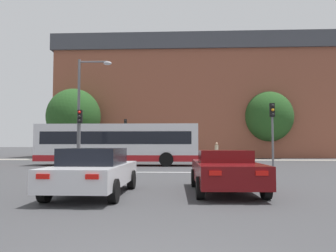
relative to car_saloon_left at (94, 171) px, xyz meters
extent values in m
cube|color=silver|center=(2.20, 8.26, -0.73)|extent=(8.15, 0.30, 0.01)
cube|color=gray|center=(2.20, 23.12, -0.73)|extent=(69.05, 2.50, 0.01)
cube|color=brown|center=(4.98, 34.61, 5.59)|extent=(34.94, 14.50, 12.64)
cube|color=#42444C|center=(4.98, 34.61, 12.88)|extent=(35.63, 15.08, 1.94)
cube|color=brown|center=(-8.14, 34.95, 14.65)|extent=(0.90, 0.90, 1.59)
cube|color=brown|center=(0.17, 35.77, 14.65)|extent=(0.90, 0.90, 1.59)
cube|color=brown|center=(9.30, 34.04, 14.65)|extent=(0.90, 0.90, 1.59)
cube|color=brown|center=(17.61, 35.19, 14.65)|extent=(0.90, 0.90, 1.59)
cube|color=silver|center=(0.00, 0.01, -0.11)|extent=(1.97, 4.53, 0.60)
cube|color=black|center=(0.00, -0.03, 0.44)|extent=(1.68, 2.05, 0.50)
cylinder|color=black|center=(-0.91, 1.42, -0.41)|extent=(0.23, 0.64, 0.64)
cylinder|color=black|center=(0.94, 1.40, -0.41)|extent=(0.23, 0.64, 0.64)
cylinder|color=black|center=(-0.94, -1.38, -0.41)|extent=(0.23, 0.64, 0.64)
cylinder|color=black|center=(0.91, -1.40, -0.41)|extent=(0.23, 0.64, 0.64)
cube|color=red|center=(-0.62, -2.26, 0.04)|extent=(0.32, 0.05, 0.12)
cube|color=red|center=(0.57, -2.27, 0.04)|extent=(0.32, 0.05, 0.12)
cube|color=#600C0F|center=(4.09, 0.70, -0.09)|extent=(2.02, 4.40, 0.64)
cube|color=#600C0F|center=(4.09, 0.81, 0.42)|extent=(1.67, 1.34, 0.38)
cylinder|color=black|center=(3.14, 2.03, -0.41)|extent=(0.24, 0.65, 0.64)
cylinder|color=black|center=(4.97, 2.07, -0.41)|extent=(0.24, 0.65, 0.64)
cylinder|color=black|center=(3.21, -0.67, -0.41)|extent=(0.24, 0.65, 0.64)
cylinder|color=black|center=(5.04, -0.63, -0.41)|extent=(0.24, 0.65, 0.64)
cube|color=red|center=(3.55, -1.51, 0.07)|extent=(0.32, 0.06, 0.12)
cube|color=red|center=(4.73, -1.48, 0.07)|extent=(0.32, 0.06, 0.12)
cube|color=silver|center=(-2.07, 14.08, 0.95)|extent=(11.71, 2.53, 2.67)
cube|color=#AD191E|center=(-2.07, 14.08, -0.16)|extent=(11.73, 2.55, 0.44)
cube|color=black|center=(-2.07, 14.08, 1.28)|extent=(10.77, 2.56, 0.90)
cylinder|color=black|center=(-5.70, 12.87, -0.23)|extent=(1.00, 0.28, 1.00)
cylinder|color=black|center=(-5.70, 15.29, -0.23)|extent=(1.00, 0.28, 1.00)
cylinder|color=black|center=(1.56, 12.87, -0.23)|extent=(1.00, 0.28, 1.00)
cylinder|color=black|center=(1.56, 15.29, -0.23)|extent=(1.00, 0.28, 1.00)
cylinder|color=slate|center=(-2.99, 22.31, 0.90)|extent=(0.12, 0.12, 3.27)
cube|color=black|center=(-2.99, 22.31, 2.94)|extent=(0.26, 0.20, 0.80)
sphere|color=black|center=(-2.99, 22.18, 3.19)|extent=(0.17, 0.17, 0.17)
sphere|color=black|center=(-2.99, 22.18, 2.94)|extent=(0.17, 0.17, 0.17)
sphere|color=#1ED14C|center=(-2.99, 22.18, 2.68)|extent=(0.17, 0.17, 0.17)
cylinder|color=slate|center=(-3.48, 9.42, 0.68)|extent=(0.12, 0.12, 2.82)
cube|color=black|center=(-3.48, 9.42, 2.49)|extent=(0.26, 0.20, 0.80)
sphere|color=red|center=(-3.48, 9.29, 2.75)|extent=(0.17, 0.17, 0.17)
sphere|color=black|center=(-3.48, 9.29, 2.49)|extent=(0.17, 0.17, 0.17)
sphere|color=black|center=(-3.48, 9.29, 2.23)|extent=(0.17, 0.17, 0.17)
cylinder|color=slate|center=(7.87, 9.06, 0.83)|extent=(0.12, 0.12, 3.12)
cube|color=black|center=(7.87, 9.06, 2.79)|extent=(0.26, 0.20, 0.80)
sphere|color=black|center=(7.87, 8.93, 3.05)|extent=(0.17, 0.17, 0.17)
sphere|color=orange|center=(7.87, 8.93, 2.79)|extent=(0.17, 0.17, 0.17)
sphere|color=black|center=(7.87, 8.93, 2.53)|extent=(0.17, 0.17, 0.17)
cylinder|color=slate|center=(-3.64, 9.65, 2.65)|extent=(0.16, 0.16, 6.77)
cylinder|color=slate|center=(-2.76, 9.65, 5.89)|extent=(1.75, 0.10, 0.10)
ellipsoid|color=#B2B2B7|center=(-1.89, 9.65, 5.79)|extent=(0.50, 0.36, 0.22)
cylinder|color=black|center=(6.21, 23.79, -0.31)|extent=(0.13, 0.13, 0.84)
cylinder|color=black|center=(6.15, 23.95, -0.31)|extent=(0.13, 0.13, 0.84)
cube|color=tan|center=(6.18, 23.87, 0.44)|extent=(0.33, 0.45, 0.67)
sphere|color=tan|center=(6.18, 23.87, 0.90)|extent=(0.25, 0.25, 0.25)
cylinder|color=#4C3823|center=(12.49, 27.55, 0.48)|extent=(0.36, 0.36, 2.42)
ellipsoid|color=#234C1E|center=(12.49, 27.55, 3.99)|extent=(5.43, 5.43, 5.70)
cylinder|color=#4C3823|center=(-9.24, 25.27, 0.33)|extent=(0.36, 0.36, 2.13)
ellipsoid|color=#234C1E|center=(-9.24, 25.27, 3.88)|extent=(5.83, 5.83, 6.12)
camera|label=1|loc=(2.72, -9.97, 0.80)|focal=35.00mm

